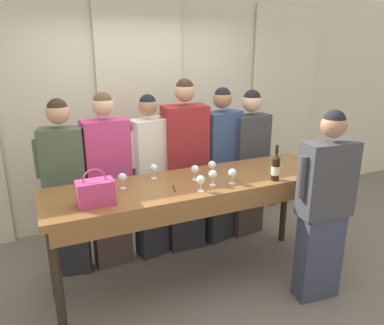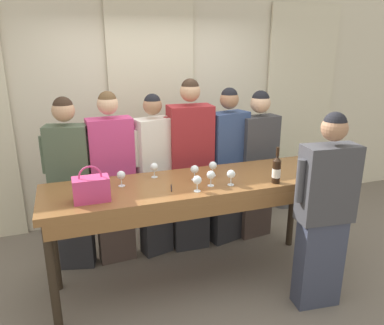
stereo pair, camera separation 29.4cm
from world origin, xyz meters
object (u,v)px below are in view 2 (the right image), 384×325
Objects in this scene: guest_striped_shirt at (190,167)px; potted_plant at (283,182)px; guest_navy_coat at (227,166)px; guest_beige_cap at (257,163)px; wine_glass_center_left at (121,176)px; guest_pink_top at (113,178)px; handbag at (91,189)px; wine_glass_front_right at (231,175)px; wine_glass_back_left at (195,170)px; host_pouring at (325,212)px; tasting_bar at (195,193)px; wine_bottle at (276,170)px; wine_glass_center_right at (197,180)px; wine_glass_front_mid at (211,175)px; guest_olive_jacket at (71,183)px; wine_glass_center_mid at (213,166)px; guest_cream_sweater at (155,175)px; wine_glass_front_left at (154,167)px.

guest_striped_shirt reaches higher than potted_plant.
guest_navy_coat reaches higher than guest_beige_cap.
wine_glass_center_left is at bearing -145.76° from guest_striped_shirt.
guest_pink_top reaches higher than potted_plant.
handbag is 1.34m from guest_striped_shirt.
wine_glass_front_right is 1.00× the size of wine_glass_back_left.
guest_beige_cap is 1.29m from host_pouring.
tasting_bar is at bearing -45.61° from guest_pink_top.
guest_navy_coat is 0.37m from guest_beige_cap.
wine_glass_center_right is (-0.72, 0.03, -0.02)m from wine_bottle.
wine_glass_front_right is (0.17, -0.04, -0.00)m from wine_glass_front_mid.
host_pouring is (0.72, -1.28, -0.07)m from guest_striped_shirt.
guest_olive_jacket is at bearing 126.81° from wine_glass_center_left.
guest_pink_top reaches higher than wine_bottle.
wine_glass_center_left is at bearing -88.80° from guest_pink_top.
wine_bottle is at bearing -109.24° from guest_beige_cap.
wine_bottle is 0.19× the size of host_pouring.
handbag is 1.71m from guest_navy_coat.
guest_pink_top is 0.82m from guest_striped_shirt.
handbag reaches higher than potted_plant.
wine_glass_front_mid is 0.82m from guest_striped_shirt.
guest_olive_jacket is (-0.14, 0.78, -0.21)m from handbag.
guest_striped_shirt is (0.17, 0.66, 0.02)m from tasting_bar.
handbag is 0.17× the size of host_pouring.
wine_glass_front_mid is (-0.57, 0.11, -0.02)m from wine_bottle.
handbag is at bearing -138.22° from wine_glass_center_left.
wine_glass_front_mid and wine_glass_center_mid have the same top height.
wine_bottle reaches higher than wine_glass_back_left.
guest_cream_sweater is (-0.15, 0.87, -0.23)m from wine_glass_center_right.
guest_navy_coat reaches higher than wine_bottle.
wine_glass_front_left reaches higher than potted_plant.
guest_olive_jacket is at bearing -167.67° from potted_plant.
guest_pink_top is at bearing 145.14° from wine_bottle.
guest_navy_coat is at bearing 24.70° from wine_glass_front_left.
guest_striped_shirt is 2.88× the size of potted_plant.
wine_glass_center_left is at bearing 170.23° from tasting_bar.
guest_olive_jacket is 1.65m from guest_navy_coat.
guest_cream_sweater is (0.83, 0.00, -0.02)m from guest_olive_jacket.
wine_glass_center_left is 1.37m from guest_navy_coat.
wine_glass_center_right is 1.00× the size of wine_glass_back_left.
guest_pink_top is 2.53m from potted_plant.
wine_glass_front_mid is at bearing -47.16° from guest_pink_top.
wine_glass_center_left is (-1.29, 0.36, -0.02)m from wine_bottle.
wine_glass_center_mid is at bearing -53.12° from guest_cream_sweater.
handbag is 2.09× the size of wine_glass_front_mid.
wine_glass_front_right is 0.94m from wine_glass_center_left.
wine_glass_front_mid reaches higher than potted_plant.
host_pouring is at bearing -114.11° from potted_plant.
wine_bottle is 2.37× the size of wine_glass_center_mid.
wine_glass_front_right is 0.98m from guest_cream_sweater.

